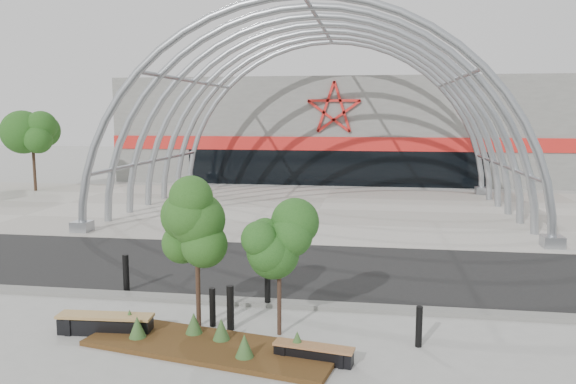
{
  "coord_description": "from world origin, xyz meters",
  "views": [
    {
      "loc": [
        2.92,
        -15.07,
        5.32
      ],
      "look_at": [
        0.0,
        4.0,
        2.6
      ],
      "focal_mm": 35.0,
      "sensor_mm": 36.0,
      "label": 1
    }
  ],
  "objects": [
    {
      "name": "bollard_2",
      "position": [
        -1.0,
        -1.98,
        0.49
      ],
      "size": [
        0.16,
        0.16,
        0.98
      ],
      "primitive_type": "cylinder",
      "color": "black",
      "rests_on": "ground"
    },
    {
      "name": "bollard_0",
      "position": [
        -4.35,
        0.3,
        0.57
      ],
      "size": [
        0.18,
        0.18,
        1.13
      ],
      "primitive_type": "cylinder",
      "color": "black",
      "rests_on": "ground"
    },
    {
      "name": "kerb",
      "position": [
        0.0,
        -0.25,
        0.06
      ],
      "size": [
        60.0,
        0.5,
        0.12
      ],
      "primitive_type": "cube",
      "color": "#62625D",
      "rests_on": "ground"
    },
    {
      "name": "vault_canopy",
      "position": [
        0.0,
        15.5,
        0.02
      ],
      "size": [
        20.8,
        15.8,
        20.36
      ],
      "color": "#989DA3",
      "rests_on": "ground"
    },
    {
      "name": "road",
      "position": [
        0.0,
        3.5,
        0.01
      ],
      "size": [
        140.0,
        7.0,
        0.02
      ],
      "primitive_type": "cube",
      "color": "black",
      "rests_on": "ground"
    },
    {
      "name": "bench_0",
      "position": [
        -3.43,
        -2.87,
        0.24
      ],
      "size": [
        2.35,
        0.64,
        0.49
      ],
      "color": "black",
      "rests_on": "ground"
    },
    {
      "name": "bench_1",
      "position": [
        1.73,
        -3.64,
        0.18
      ],
      "size": [
        1.8,
        0.68,
        0.37
      ],
      "color": "black",
      "rests_on": "ground"
    },
    {
      "name": "street_tree_1",
      "position": [
        0.75,
        -2.27,
        2.21
      ],
      "size": [
        1.3,
        1.3,
        3.07
      ],
      "color": "black",
      "rests_on": "ground"
    },
    {
      "name": "bollard_1",
      "position": [
        -0.49,
        -2.16,
        0.56
      ],
      "size": [
        0.18,
        0.18,
        1.12
      ],
      "primitive_type": "cylinder",
      "color": "black",
      "rests_on": "ground"
    },
    {
      "name": "bg_tree_0",
      "position": [
        -20.0,
        20.0,
        4.64
      ],
      "size": [
        3.0,
        3.0,
        6.45
      ],
      "color": "black",
      "rests_on": "ground"
    },
    {
      "name": "arena_building",
      "position": [
        0.0,
        33.45,
        3.99
      ],
      "size": [
        34.0,
        15.24,
        8.0
      ],
      "color": "slate",
      "rests_on": "ground"
    },
    {
      "name": "forecourt",
      "position": [
        0.0,
        15.5,
        0.02
      ],
      "size": [
        60.0,
        17.0,
        0.04
      ],
      "primitive_type": "cube",
      "color": "#A09B91",
      "rests_on": "ground"
    },
    {
      "name": "street_tree_0",
      "position": [
        -1.35,
        -2.02,
        2.67
      ],
      "size": [
        1.63,
        1.63,
        3.71
      ],
      "color": "black",
      "rests_on": "ground"
    },
    {
      "name": "ground",
      "position": [
        0.0,
        0.0,
        0.0
      ],
      "size": [
        140.0,
        140.0,
        0.0
      ],
      "primitive_type": "plane",
      "color": "#969591",
      "rests_on": "ground"
    },
    {
      "name": "bollard_4",
      "position": [
        4.03,
        -2.49,
        0.48
      ],
      "size": [
        0.15,
        0.15,
        0.96
      ],
      "primitive_type": "cylinder",
      "color": "black",
      "rests_on": "ground"
    },
    {
      "name": "planting_bed",
      "position": [
        -0.73,
        -3.3,
        0.15
      ],
      "size": [
        6.06,
        2.9,
        0.62
      ],
      "color": "#3E2A0E",
      "rests_on": "ground"
    },
    {
      "name": "bollard_3",
      "position": [
        0.1,
        -0.35,
        0.51
      ],
      "size": [
        0.16,
        0.16,
        1.02
      ],
      "primitive_type": "cylinder",
      "color": "black",
      "rests_on": "ground"
    }
  ]
}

